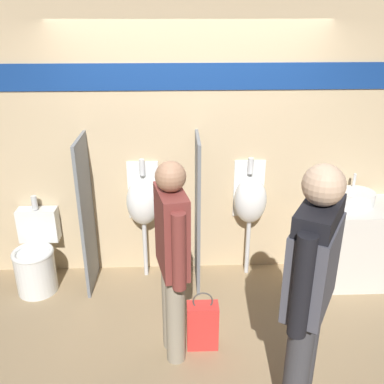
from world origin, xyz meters
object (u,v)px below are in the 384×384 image
(cell_phone, at_px, (340,211))
(toilet, at_px, (36,259))
(person_with_lanyard, at_px, (172,256))
(urinal_far, at_px, (250,200))
(person_in_vest, at_px, (311,283))
(shopping_bag, at_px, (203,325))
(sink_basin, at_px, (357,198))
(urinal_near_counter, at_px, (143,202))

(cell_phone, height_order, toilet, toilet)
(person_with_lanyard, bearing_deg, urinal_far, -46.12)
(cell_phone, xyz_separation_m, person_in_vest, (-0.73, -1.43, 0.22))
(person_with_lanyard, bearing_deg, cell_phone, -73.45)
(urinal_far, bearing_deg, toilet, -175.20)
(person_in_vest, bearing_deg, toilet, 85.42)
(cell_phone, distance_m, shopping_bag, 1.68)
(cell_phone, height_order, shopping_bag, cell_phone)
(sink_basin, bearing_deg, person_with_lanyard, -150.29)
(shopping_bag, bearing_deg, urinal_near_counter, 116.17)
(toilet, bearing_deg, person_with_lanyard, -34.98)
(person_with_lanyard, bearing_deg, toilet, 43.19)
(toilet, height_order, person_with_lanyard, person_with_lanyard)
(toilet, distance_m, person_with_lanyard, 1.75)
(cell_phone, height_order, person_in_vest, person_in_vest)
(sink_basin, distance_m, cell_phone, 0.28)
(urinal_far, relative_size, person_in_vest, 0.69)
(toilet, distance_m, person_in_vest, 2.77)
(urinal_near_counter, bearing_deg, person_with_lanyard, -75.41)
(toilet, relative_size, person_in_vest, 0.50)
(sink_basin, xyz_separation_m, person_in_vest, (-0.95, -1.60, 0.16))
(sink_basin, distance_m, urinal_near_counter, 2.09)
(urinal_near_counter, distance_m, urinal_far, 1.06)
(sink_basin, relative_size, cell_phone, 2.41)
(urinal_near_counter, distance_m, person_with_lanyard, 1.16)
(person_in_vest, bearing_deg, person_with_lanyard, 85.72)
(cell_phone, distance_m, toilet, 2.97)
(urinal_near_counter, bearing_deg, sink_basin, -2.78)
(urinal_near_counter, height_order, toilet, urinal_near_counter)
(urinal_far, bearing_deg, urinal_near_counter, 180.00)
(sink_basin, bearing_deg, urinal_near_counter, 177.22)
(sink_basin, bearing_deg, urinal_far, 174.37)
(urinal_far, xyz_separation_m, toilet, (-2.12, -0.18, -0.52))
(sink_basin, relative_size, urinal_far, 0.27)
(cell_phone, relative_size, person_with_lanyard, 0.09)
(urinal_far, distance_m, shopping_bag, 1.35)
(sink_basin, distance_m, person_with_lanyard, 2.06)
(urinal_far, relative_size, person_with_lanyard, 0.76)
(urinal_far, bearing_deg, person_in_vest, -87.42)
(cell_phone, xyz_separation_m, urinal_near_counter, (-1.87, 0.27, 0.01))
(urinal_near_counter, height_order, shopping_bag, urinal_near_counter)
(urinal_near_counter, xyz_separation_m, urinal_far, (1.06, 0.00, 0.00))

